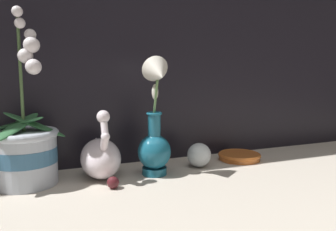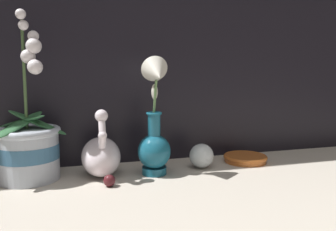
# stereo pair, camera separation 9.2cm
# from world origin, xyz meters

# --- Properties ---
(ground_plane) EXTENTS (2.80, 2.80, 0.00)m
(ground_plane) POSITION_xyz_m (0.00, 0.00, 0.00)
(ground_plane) COLOR #BCB2A3
(orchid_potted_plant) EXTENTS (0.21, 0.20, 0.45)m
(orchid_potted_plant) POSITION_xyz_m (-0.34, 0.20, 0.09)
(orchid_potted_plant) COLOR #B2BCCC
(orchid_potted_plant) RESTS_ON ground_plane
(swan_figurine) EXTENTS (0.11, 0.18, 0.19)m
(swan_figurine) POSITION_xyz_m (-0.15, 0.18, 0.06)
(swan_figurine) COLOR white
(swan_figurine) RESTS_ON ground_plane
(blue_vase) EXTENTS (0.09, 0.13, 0.33)m
(blue_vase) POSITION_xyz_m (0.00, 0.15, 0.12)
(blue_vase) COLOR #195B75
(blue_vase) RESTS_ON ground_plane
(glass_sphere) EXTENTS (0.07, 0.07, 0.07)m
(glass_sphere) POSITION_xyz_m (0.15, 0.18, 0.04)
(glass_sphere) COLOR silver
(glass_sphere) RESTS_ON ground_plane
(amber_dish) EXTENTS (0.14, 0.14, 0.02)m
(amber_dish) POSITION_xyz_m (0.32, 0.20, 0.01)
(amber_dish) COLOR #C66628
(amber_dish) RESTS_ON ground_plane
(glass_bauble) EXTENTS (0.03, 0.03, 0.03)m
(glass_bauble) POSITION_xyz_m (-0.13, 0.09, 0.02)
(glass_bauble) COLOR #4C191E
(glass_bauble) RESTS_ON ground_plane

